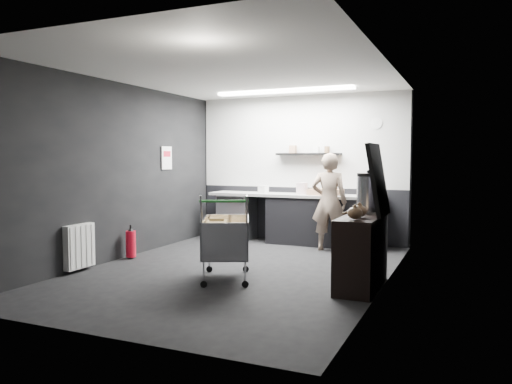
% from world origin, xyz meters
% --- Properties ---
extents(floor, '(5.50, 5.50, 0.00)m').
position_xyz_m(floor, '(0.00, 0.00, 0.00)').
color(floor, black).
rests_on(floor, ground).
extents(ceiling, '(5.50, 5.50, 0.00)m').
position_xyz_m(ceiling, '(0.00, 0.00, 2.70)').
color(ceiling, silver).
rests_on(ceiling, wall_back).
extents(wall_back, '(5.50, 0.00, 5.50)m').
position_xyz_m(wall_back, '(0.00, 2.75, 1.35)').
color(wall_back, black).
rests_on(wall_back, floor).
extents(wall_front, '(5.50, 0.00, 5.50)m').
position_xyz_m(wall_front, '(0.00, -2.75, 1.35)').
color(wall_front, black).
rests_on(wall_front, floor).
extents(wall_left, '(0.00, 5.50, 5.50)m').
position_xyz_m(wall_left, '(-2.00, 0.00, 1.35)').
color(wall_left, black).
rests_on(wall_left, floor).
extents(wall_right, '(0.00, 5.50, 5.50)m').
position_xyz_m(wall_right, '(2.00, 0.00, 1.35)').
color(wall_right, black).
rests_on(wall_right, floor).
extents(kitchen_wall_panel, '(3.95, 0.02, 1.70)m').
position_xyz_m(kitchen_wall_panel, '(0.00, 2.73, 1.85)').
color(kitchen_wall_panel, silver).
rests_on(kitchen_wall_panel, wall_back).
extents(dado_panel, '(3.95, 0.02, 1.00)m').
position_xyz_m(dado_panel, '(0.00, 2.73, 0.50)').
color(dado_panel, black).
rests_on(dado_panel, wall_back).
extents(floating_shelf, '(1.20, 0.22, 0.04)m').
position_xyz_m(floating_shelf, '(0.20, 2.62, 1.62)').
color(floating_shelf, black).
rests_on(floating_shelf, wall_back).
extents(wall_clock, '(0.20, 0.03, 0.20)m').
position_xyz_m(wall_clock, '(1.40, 2.72, 2.15)').
color(wall_clock, silver).
rests_on(wall_clock, wall_back).
extents(poster, '(0.02, 0.30, 0.40)m').
position_xyz_m(poster, '(-1.98, 1.30, 1.55)').
color(poster, white).
rests_on(poster, wall_left).
extents(poster_red_band, '(0.02, 0.22, 0.10)m').
position_xyz_m(poster_red_band, '(-1.98, 1.30, 1.62)').
color(poster_red_band, red).
rests_on(poster_red_band, poster).
extents(radiator, '(0.10, 0.50, 0.60)m').
position_xyz_m(radiator, '(-1.94, -0.90, 0.35)').
color(radiator, silver).
rests_on(radiator, wall_left).
extents(ceiling_strip, '(2.40, 0.20, 0.04)m').
position_xyz_m(ceiling_strip, '(0.00, 1.85, 2.67)').
color(ceiling_strip, white).
rests_on(ceiling_strip, ceiling).
extents(prep_counter, '(3.20, 0.61, 0.90)m').
position_xyz_m(prep_counter, '(0.14, 2.42, 0.46)').
color(prep_counter, black).
rests_on(prep_counter, floor).
extents(person, '(0.63, 0.44, 1.64)m').
position_xyz_m(person, '(0.77, 1.97, 0.82)').
color(person, '#C3B19A').
rests_on(person, floor).
extents(shopping_cart, '(0.94, 1.19, 1.07)m').
position_xyz_m(shopping_cart, '(0.09, -0.49, 0.51)').
color(shopping_cart, silver).
rests_on(shopping_cart, floor).
extents(sideboard, '(0.49, 1.15, 1.73)m').
position_xyz_m(sideboard, '(1.78, -0.19, 0.55)').
color(sideboard, black).
rests_on(sideboard, floor).
extents(fire_extinguisher, '(0.15, 0.15, 0.50)m').
position_xyz_m(fire_extinguisher, '(-1.85, 0.10, 0.24)').
color(fire_extinguisher, red).
rests_on(fire_extinguisher, floor).
extents(cardboard_box, '(0.63, 0.55, 0.10)m').
position_xyz_m(cardboard_box, '(0.60, 2.37, 0.95)').
color(cardboard_box, '#9B7252').
rests_on(cardboard_box, prep_counter).
extents(pink_tub, '(0.21, 0.21, 0.21)m').
position_xyz_m(pink_tub, '(0.15, 2.42, 1.00)').
color(pink_tub, beige).
rests_on(pink_tub, prep_counter).
extents(white_container, '(0.19, 0.17, 0.14)m').
position_xyz_m(white_container, '(-0.59, 2.37, 0.97)').
color(white_container, silver).
rests_on(white_container, prep_counter).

